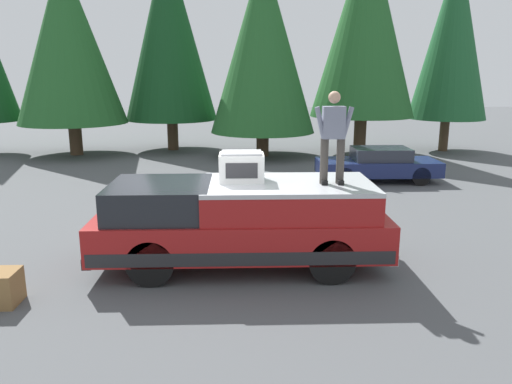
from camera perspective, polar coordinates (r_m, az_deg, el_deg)
name	(u,v)px	position (r m, az deg, el deg)	size (l,w,h in m)	color
ground_plane	(206,259)	(10.16, -5.70, -7.68)	(90.00, 90.00, 0.00)	#4C4F51
pickup_truck	(242,222)	(9.52, -1.67, -3.51)	(2.01, 5.54, 1.65)	maroon
compressor_unit	(242,167)	(9.44, -1.67, 2.92)	(0.65, 0.84, 0.56)	white
person_on_truck_bed	(333,135)	(9.23, 8.83, 6.45)	(0.29, 0.72, 1.69)	#423D38
parked_car_navy	(378,165)	(17.65, 13.79, 3.07)	(1.64, 4.10, 1.16)	navy
wooden_crate	(1,288)	(9.16, -27.19, -9.73)	(0.56, 0.56, 0.56)	olive
conifer_far_left	(453,35)	(25.43, 21.61, 16.39)	(3.54, 3.54, 9.17)	#4C3826
conifer_left	(365,23)	(23.47, 12.41, 18.40)	(4.64, 4.64, 9.86)	#4C3826
conifer_center_left	(263,44)	(22.23, 0.79, 16.56)	(4.58, 4.58, 8.61)	#4C3826
conifer_center_right	(169,32)	(24.53, -9.95, 17.62)	(4.31, 4.31, 9.56)	#4C3826
conifer_right	(67,41)	(24.09, -20.78, 15.87)	(4.76, 4.76, 8.60)	#4C3826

